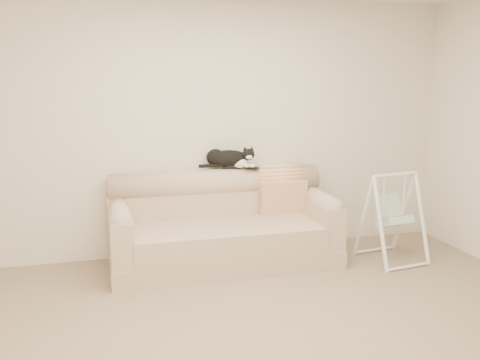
# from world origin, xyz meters

# --- Properties ---
(ground_plane) EXTENTS (5.00, 5.00, 0.00)m
(ground_plane) POSITION_xyz_m (0.00, 0.00, 0.00)
(ground_plane) COLOR #776556
(ground_plane) RESTS_ON ground
(room_shell) EXTENTS (5.04, 4.04, 2.60)m
(room_shell) POSITION_xyz_m (0.00, 0.00, 1.53)
(room_shell) COLOR beige
(room_shell) RESTS_ON ground
(sofa) EXTENTS (2.20, 0.93, 0.90)m
(sofa) POSITION_xyz_m (-0.04, 1.62, 0.35)
(sofa) COLOR tan
(sofa) RESTS_ON ground
(remote_a) EXTENTS (0.19, 0.09, 0.03)m
(remote_a) POSITION_xyz_m (0.12, 1.86, 0.91)
(remote_a) COLOR black
(remote_a) RESTS_ON sofa
(remote_b) EXTENTS (0.16, 0.15, 0.02)m
(remote_b) POSITION_xyz_m (0.32, 1.83, 0.91)
(remote_b) COLOR black
(remote_b) RESTS_ON sofa
(tuxedo_cat) EXTENTS (0.58, 0.33, 0.23)m
(tuxedo_cat) POSITION_xyz_m (0.10, 1.87, 1.01)
(tuxedo_cat) COLOR black
(tuxedo_cat) RESTS_ON sofa
(throw_blanket) EXTENTS (0.49, 0.38, 0.58)m
(throw_blanket) POSITION_xyz_m (0.63, 1.84, 0.72)
(throw_blanket) COLOR #D77640
(throw_blanket) RESTS_ON sofa
(baby_swing) EXTENTS (0.62, 0.65, 0.90)m
(baby_swing) POSITION_xyz_m (1.62, 1.23, 0.45)
(baby_swing) COLOR white
(baby_swing) RESTS_ON ground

